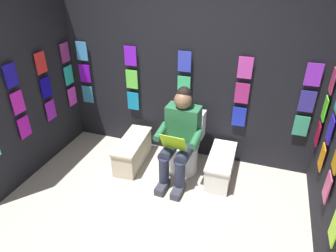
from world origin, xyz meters
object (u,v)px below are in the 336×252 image
Objects in this scene: comic_longbox_far at (133,151)px; person_reading at (180,137)px; toilet at (185,146)px; comic_longbox_near at (221,166)px.

person_reading is at bearing 168.78° from comic_longbox_far.
comic_longbox_near is (-0.49, 0.07, -0.15)m from toilet.
person_reading is at bearing 90.32° from toilet.
comic_longbox_near is at bearing 179.26° from comic_longbox_far.
comic_longbox_near is 0.90× the size of comic_longbox_far.
comic_longbox_far reaches higher than comic_longbox_near.
person_reading is 0.68m from comic_longbox_near.
person_reading is 1.63× the size of comic_longbox_near.
comic_longbox_near is 1.19m from comic_longbox_far.
toilet is at bearing -9.44° from comic_longbox_near.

